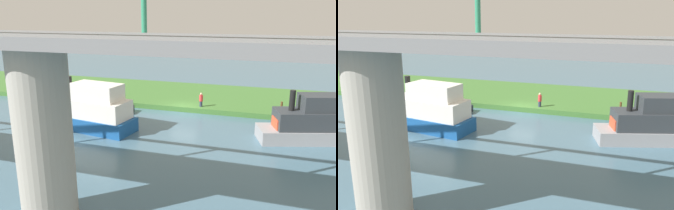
# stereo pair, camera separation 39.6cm
# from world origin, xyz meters

# --- Properties ---
(ground_plane) EXTENTS (160.00, 160.00, 0.00)m
(ground_plane) POSITION_xyz_m (0.00, 0.00, 0.00)
(ground_plane) COLOR #476B7F
(grassy_bank) EXTENTS (80.00, 12.00, 0.50)m
(grassy_bank) POSITION_xyz_m (0.00, -6.00, 0.25)
(grassy_bank) COLOR #427533
(grassy_bank) RESTS_ON ground
(bridge_pylon) EXTENTS (2.55, 2.55, 8.14)m
(bridge_pylon) POSITION_xyz_m (1.11, 19.46, 4.07)
(bridge_pylon) COLOR #9E998E
(bridge_pylon) RESTS_ON ground
(bridge_span) EXTENTS (57.96, 4.30, 3.25)m
(bridge_span) POSITION_xyz_m (1.11, 19.44, 8.64)
(bridge_span) COLOR slate
(bridge_span) RESTS_ON bridge_pylon
(person_on_bank) EXTENTS (0.43, 0.43, 1.39)m
(person_on_bank) POSITION_xyz_m (-1.52, -0.80, 1.20)
(person_on_bank) COLOR #2D334C
(person_on_bank) RESTS_ON grassy_bank
(mooring_post) EXTENTS (0.20, 0.20, 0.92)m
(mooring_post) POSITION_xyz_m (-9.07, -1.52, 0.96)
(mooring_post) COLOR brown
(mooring_post) RESTS_ON grassy_bank
(pontoon_yellow) EXTENTS (8.14, 4.74, 3.95)m
(pontoon_yellow) POSITION_xyz_m (-11.47, 4.51, 1.46)
(pontoon_yellow) COLOR #99999E
(pontoon_yellow) RESTS_ON ground
(skiff_small) EXTENTS (8.75, 4.03, 4.31)m
(skiff_small) POSITION_xyz_m (6.18, 7.22, 1.59)
(skiff_small) COLOR #195199
(skiff_small) RESTS_ON ground
(motorboat_red) EXTENTS (4.29, 1.66, 1.41)m
(motorboat_red) POSITION_xyz_m (6.97, 2.04, 0.50)
(motorboat_red) COLOR #1E232D
(motorboat_red) RESTS_ON ground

